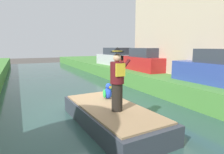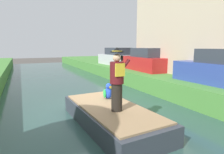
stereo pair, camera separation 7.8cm
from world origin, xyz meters
name	(u,v)px [view 1 (the left image)]	position (x,y,z in m)	size (l,w,h in m)	color
ground_plane	(95,113)	(0.00, 0.00, 0.00)	(80.00, 80.00, 0.00)	#4C4742
canal_water	(95,112)	(0.00, 0.00, 0.05)	(6.99, 48.00, 0.10)	#2D4C47
boat	(111,116)	(0.00, -1.45, 0.40)	(2.01, 4.28, 0.61)	#333842
person_pirate	(117,80)	(-0.01, -1.89, 1.64)	(0.61, 0.42, 1.85)	black
parrot_plush	(108,92)	(0.30, -0.60, 0.95)	(0.36, 0.35, 0.57)	blue
parked_car_blue	(222,69)	(5.25, -1.56, 1.62)	(1.74, 4.02, 1.50)	#2D4293
parked_car_red	(145,61)	(5.25, 3.94, 1.62)	(1.91, 4.08, 1.50)	red
parked_car_silver	(115,58)	(5.25, 8.26, 1.62)	(2.01, 4.12, 1.50)	#B7B7BC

